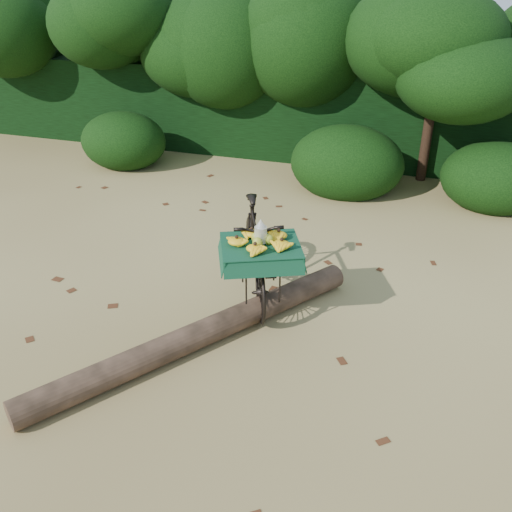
% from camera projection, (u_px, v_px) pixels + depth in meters
% --- Properties ---
extents(ground, '(80.00, 80.00, 0.00)m').
position_uv_depth(ground, '(167.00, 299.00, 6.72)').
color(ground, tan).
rests_on(ground, ground).
extents(vendor_bicycle, '(1.43, 2.06, 1.20)m').
position_uv_depth(vendor_bicycle, '(255.00, 251.00, 6.54)').
color(vendor_bicycle, black).
rests_on(vendor_bicycle, ground).
extents(fallen_log, '(2.55, 3.47, 0.29)m').
position_uv_depth(fallen_log, '(202.00, 333.00, 5.85)').
color(fallen_log, brown).
rests_on(fallen_log, ground).
extents(hedge_backdrop, '(26.00, 1.80, 1.80)m').
position_uv_depth(hedge_backdrop, '(293.00, 109.00, 11.56)').
color(hedge_backdrop, black).
rests_on(hedge_backdrop, ground).
extents(tree_row, '(14.50, 2.00, 4.00)m').
position_uv_depth(tree_row, '(253.00, 59.00, 10.54)').
color(tree_row, black).
rests_on(tree_row, ground).
extents(bush_clumps, '(8.80, 1.70, 0.90)m').
position_uv_depth(bush_clumps, '(292.00, 161.00, 9.97)').
color(bush_clumps, black).
rests_on(bush_clumps, ground).
extents(leaf_litter, '(7.00, 7.30, 0.01)m').
position_uv_depth(leaf_litter, '(188.00, 273.00, 7.26)').
color(leaf_litter, '#4B2714').
rests_on(leaf_litter, ground).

